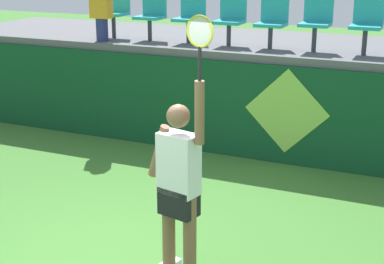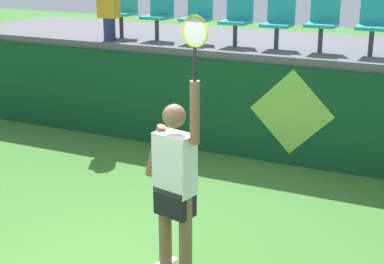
{
  "view_description": "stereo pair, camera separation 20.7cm",
  "coord_description": "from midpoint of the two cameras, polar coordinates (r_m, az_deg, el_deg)",
  "views": [
    {
      "loc": [
        2.91,
        -4.46,
        3.1
      ],
      "look_at": [
        0.35,
        1.32,
        1.11
      ],
      "focal_mm": 54.97,
      "sensor_mm": 36.0,
      "label": 1
    },
    {
      "loc": [
        3.1,
        -4.37,
        3.1
      ],
      "look_at": [
        0.35,
        1.32,
        1.11
      ],
      "focal_mm": 54.97,
      "sensor_mm": 36.0,
      "label": 2
    }
  ],
  "objects": [
    {
      "name": "stadium_chair_6",
      "position": [
        8.96,
        17.85,
        10.0
      ],
      "size": [
        0.44,
        0.42,
        0.8
      ],
      "color": "#38383D",
      "rests_on": "spectator_platform"
    },
    {
      "name": "stadium_chair_4",
      "position": [
        9.28,
        9.06,
        10.75
      ],
      "size": [
        0.44,
        0.42,
        0.82
      ],
      "color": "#38383D",
      "rests_on": "spectator_platform"
    },
    {
      "name": "stadium_chair_2",
      "position": [
        9.76,
        1.13,
        11.31
      ],
      "size": [
        0.44,
        0.42,
        0.81
      ],
      "color": "#38383D",
      "rests_on": "spectator_platform"
    },
    {
      "name": "stadium_chair_5",
      "position": [
        9.1,
        13.23,
        10.52
      ],
      "size": [
        0.44,
        0.42,
        0.83
      ],
      "color": "#38383D",
      "rests_on": "spectator_platform"
    },
    {
      "name": "wall_signage_mount",
      "position": [
        8.92,
        10.01,
        -3.15
      ],
      "size": [
        1.27,
        0.01,
        1.45
      ],
      "color": "#0F4223",
      "rests_on": "ground_plane"
    },
    {
      "name": "stadium_chair_3",
      "position": [
        9.5,
        5.06,
        11.17
      ],
      "size": [
        0.44,
        0.42,
        0.87
      ],
      "color": "#38383D",
      "rests_on": "spectator_platform"
    },
    {
      "name": "spectator_0",
      "position": [
        10.04,
        -7.51,
        11.94
      ],
      "size": [
        0.34,
        0.2,
        1.08
      ],
      "color": "navy",
      "rests_on": "spectator_platform"
    },
    {
      "name": "tennis_player",
      "position": [
        5.58,
        -0.57,
        -4.9
      ],
      "size": [
        0.74,
        0.34,
        2.56
      ],
      "color": "white",
      "rests_on": "ground_plane"
    },
    {
      "name": "stadium_chair_0",
      "position": [
        10.42,
        -6.12,
        11.76
      ],
      "size": [
        0.44,
        0.42,
        0.85
      ],
      "color": "#38383D",
      "rests_on": "spectator_platform"
    },
    {
      "name": "spectator_platform",
      "position": [
        10.07,
        8.16,
        8.38
      ],
      "size": [
        11.59,
        2.71,
        0.12
      ],
      "primitive_type": "cube",
      "color": "#56565B",
      "rests_on": "court_back_wall"
    },
    {
      "name": "stadium_chair_1",
      "position": [
        10.08,
        -2.63,
        11.64
      ],
      "size": [
        0.44,
        0.42,
        0.88
      ],
      "color": "#38383D",
      "rests_on": "spectator_platform"
    },
    {
      "name": "court_back_wall",
      "position": [
        9.03,
        5.39,
        2.23
      ],
      "size": [
        11.59,
        0.2,
        1.49
      ],
      "primitive_type": "cube",
      "color": "#0F4223",
      "rests_on": "ground_plane"
    }
  ]
}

